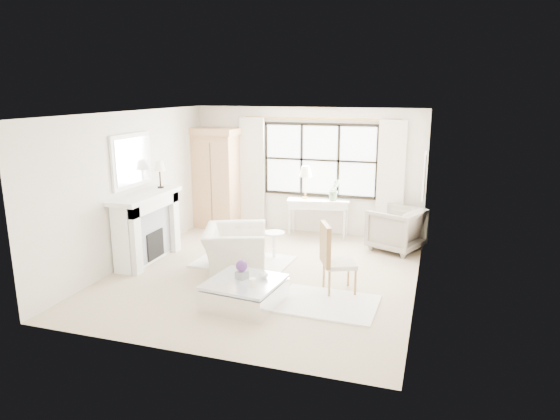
{
  "coord_description": "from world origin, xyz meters",
  "views": [
    {
      "loc": [
        2.7,
        -7.54,
        3.09
      ],
      "look_at": [
        0.22,
        0.2,
        1.09
      ],
      "focal_mm": 32.0,
      "sensor_mm": 36.0,
      "label": 1
    }
  ],
  "objects_px": {
    "club_armchair": "(235,250)",
    "armoire": "(217,178)",
    "coffee_table": "(245,293)",
    "console_table": "(318,218)"
  },
  "relations": [
    {
      "from": "console_table",
      "to": "coffee_table",
      "type": "relative_size",
      "value": 1.23
    },
    {
      "from": "console_table",
      "to": "coffee_table",
      "type": "bearing_deg",
      "value": -104.32
    },
    {
      "from": "console_table",
      "to": "club_armchair",
      "type": "bearing_deg",
      "value": -120.64
    },
    {
      "from": "armoire",
      "to": "console_table",
      "type": "bearing_deg",
      "value": 7.58
    },
    {
      "from": "coffee_table",
      "to": "club_armchair",
      "type": "bearing_deg",
      "value": 124.44
    },
    {
      "from": "coffee_table",
      "to": "armoire",
      "type": "bearing_deg",
      "value": 126.17
    },
    {
      "from": "console_table",
      "to": "armoire",
      "type": "bearing_deg",
      "value": 168.74
    },
    {
      "from": "club_armchair",
      "to": "armoire",
      "type": "bearing_deg",
      "value": 11.73
    },
    {
      "from": "console_table",
      "to": "coffee_table",
      "type": "xyz_separation_m",
      "value": [
        -0.19,
        -3.76,
        -0.22
      ]
    },
    {
      "from": "console_table",
      "to": "coffee_table",
      "type": "distance_m",
      "value": 3.77
    }
  ]
}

